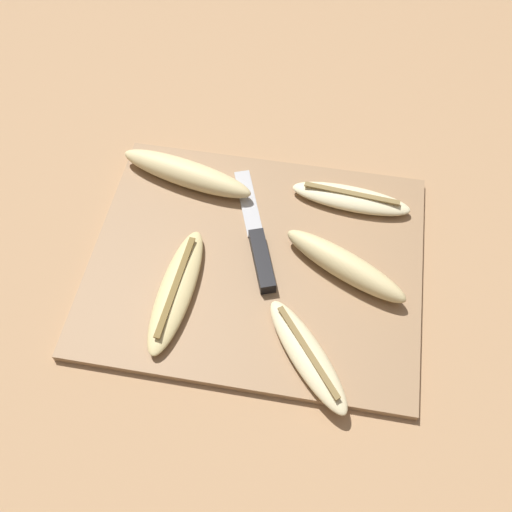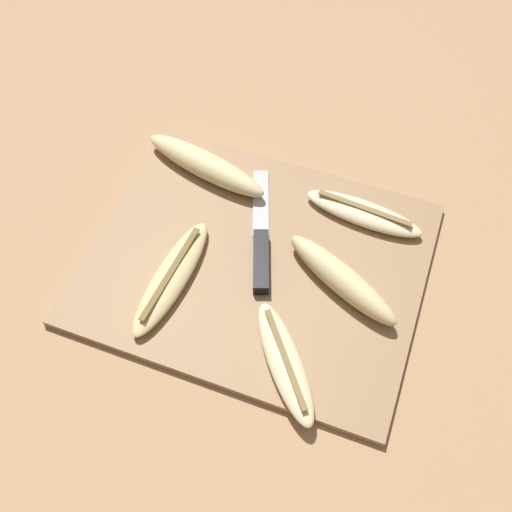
{
  "view_description": "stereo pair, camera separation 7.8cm",
  "coord_description": "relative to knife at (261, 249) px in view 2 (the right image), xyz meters",
  "views": [
    {
      "loc": [
        0.07,
        -0.42,
        0.67
      ],
      "look_at": [
        0.0,
        0.0,
        0.02
      ],
      "focal_mm": 42.0,
      "sensor_mm": 36.0,
      "label": 1
    },
    {
      "loc": [
        0.15,
        -0.4,
        0.67
      ],
      "look_at": [
        0.0,
        0.0,
        0.02
      ],
      "focal_mm": 42.0,
      "sensor_mm": 36.0,
      "label": 2
    }
  ],
  "objects": [
    {
      "name": "ground_plane",
      "position": [
        -0.0,
        -0.01,
        -0.02
      ],
      "size": [
        4.0,
        4.0,
        0.0
      ],
      "primitive_type": "plane",
      "color": "tan"
    },
    {
      "name": "cutting_board",
      "position": [
        -0.0,
        -0.01,
        -0.01
      ],
      "size": [
        0.43,
        0.35,
        0.01
      ],
      "color": "#997551",
      "rests_on": "ground_plane"
    },
    {
      "name": "knife",
      "position": [
        0.0,
        0.0,
        0.0
      ],
      "size": [
        0.09,
        0.2,
        0.02
      ],
      "rotation": [
        0.0,
        0.0,
        0.35
      ],
      "color": "black",
      "rests_on": "cutting_board"
    },
    {
      "name": "banana_cream_curved",
      "position": [
        0.08,
        -0.14,
        0.0
      ],
      "size": [
        0.13,
        0.15,
        0.02
      ],
      "rotation": [
        0.0,
        0.0,
        0.67
      ],
      "color": "beige",
      "rests_on": "cutting_board"
    },
    {
      "name": "banana_mellow_near",
      "position": [
        0.11,
        -0.02,
        0.01
      ],
      "size": [
        0.17,
        0.11,
        0.04
      ],
      "rotation": [
        0.0,
        0.0,
        1.11
      ],
      "color": "beige",
      "rests_on": "cutting_board"
    },
    {
      "name": "banana_spotted_left",
      "position": [
        -0.09,
        -0.08,
        0.0
      ],
      "size": [
        0.06,
        0.19,
        0.02
      ],
      "rotation": [
        0.0,
        0.0,
        6.22
      ],
      "color": "#DBC684",
      "rests_on": "cutting_board"
    },
    {
      "name": "banana_pale_long",
      "position": [
        0.11,
        0.1,
        0.0
      ],
      "size": [
        0.17,
        0.06,
        0.02
      ],
      "rotation": [
        0.0,
        0.0,
        1.48
      ],
      "color": "beige",
      "rests_on": "cutting_board"
    },
    {
      "name": "banana_ripe_center",
      "position": [
        -0.12,
        0.1,
        0.01
      ],
      "size": [
        0.2,
        0.08,
        0.03
      ],
      "rotation": [
        0.0,
        0.0,
        4.48
      ],
      "color": "beige",
      "rests_on": "cutting_board"
    }
  ]
}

